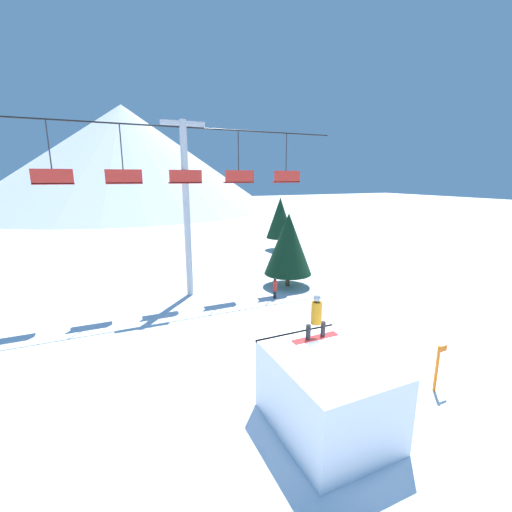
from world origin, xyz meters
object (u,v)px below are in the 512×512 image
at_px(snow_ramp, 327,393).
at_px(trail_marker, 437,367).
at_px(snowboarder, 316,317).
at_px(distant_skier, 275,287).
at_px(pine_tree_near, 288,244).

height_order(snow_ramp, trail_marker, snow_ramp).
distance_m(snow_ramp, snowboarder, 2.12).
bearing_deg(distant_skier, trail_marker, -85.78).
bearing_deg(pine_tree_near, snow_ramp, -114.77).
xyz_separation_m(pine_tree_near, trail_marker, (-1.10, -11.82, -1.92)).
distance_m(snowboarder, distant_skier, 9.73).
bearing_deg(snowboarder, pine_tree_near, 64.39).
relative_size(snow_ramp, trail_marker, 2.18).
distance_m(snow_ramp, pine_tree_near, 13.06).
xyz_separation_m(snow_ramp, trail_marker, (4.32, -0.06, -0.24)).
bearing_deg(snow_ramp, pine_tree_near, 65.23).
distance_m(trail_marker, distant_skier, 10.08).
bearing_deg(distant_skier, snow_ramp, -109.71).
relative_size(pine_tree_near, trail_marker, 2.97).
xyz_separation_m(trail_marker, distant_skier, (-0.74, 10.05, -0.19)).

